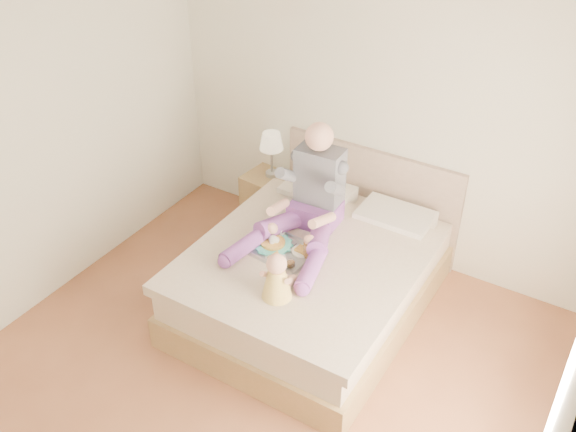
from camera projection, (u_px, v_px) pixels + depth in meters
The scene contains 7 objects.
room at pixel (245, 221), 3.83m from camera, with size 4.02×4.22×2.71m.
bed at pixel (316, 272), 5.30m from camera, with size 1.70×2.18×1.00m.
nightstand at pixel (268, 199), 6.32m from camera, with size 0.46×0.42×0.52m.
lamp at pixel (271, 144), 5.99m from camera, with size 0.22×0.22×0.46m.
adult at pixel (308, 202), 5.14m from camera, with size 0.79×1.13×0.93m.
tray at pixel (283, 248), 5.04m from camera, with size 0.54×0.44×0.14m.
baby at pixel (277, 279), 4.54m from camera, with size 0.24×0.33×0.37m.
Camera 1 is at (1.95, -2.53, 3.71)m, focal length 40.00 mm.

